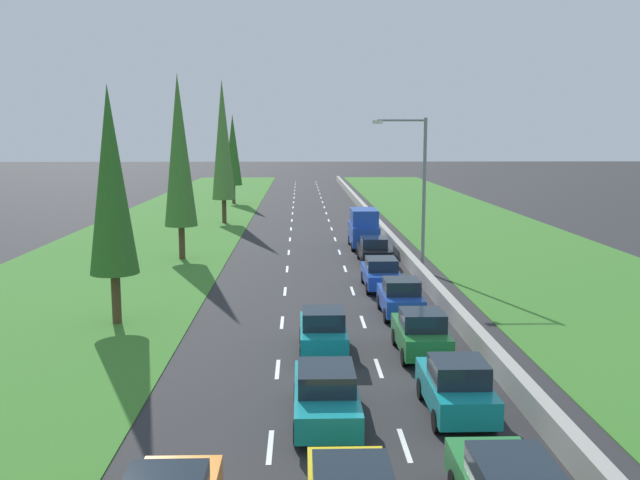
% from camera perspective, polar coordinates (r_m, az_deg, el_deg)
% --- Properties ---
extents(ground_plane, '(300.00, 300.00, 0.00)m').
position_cam_1_polar(ground_plane, '(62.41, -0.77, 1.29)').
color(ground_plane, '#28282B').
rests_on(ground_plane, ground).
extents(grass_verge_left, '(14.00, 140.00, 0.04)m').
position_cam_1_polar(grass_verge_left, '(63.49, -12.26, 1.23)').
color(grass_verge_left, '#387528').
rests_on(grass_verge_left, ground).
extents(grass_verge_right, '(14.00, 140.00, 0.04)m').
position_cam_1_polar(grass_verge_right, '(64.25, 12.14, 1.32)').
color(grass_verge_right, '#387528').
rests_on(grass_verge_right, ground).
extents(median_barrier, '(0.44, 120.00, 0.85)m').
position_cam_1_polar(median_barrier, '(62.70, 4.45, 1.69)').
color(median_barrier, '#9E9B93').
rests_on(median_barrier, ground).
extents(lane_markings, '(3.64, 116.00, 0.01)m').
position_cam_1_polar(lane_markings, '(62.41, -0.77, 1.29)').
color(lane_markings, white).
rests_on(lane_markings, ground).
extents(teal_hatchback_right_lane, '(1.74, 3.90, 1.72)m').
position_cam_1_polar(teal_hatchback_right_lane, '(20.63, 11.18, -11.84)').
color(teal_hatchback_right_lane, teal).
rests_on(teal_hatchback_right_lane, ground).
extents(green_hatchback_right_lane, '(1.74, 3.90, 1.72)m').
position_cam_1_polar(green_hatchback_right_lane, '(25.72, 8.34, -7.61)').
color(green_hatchback_right_lane, '#237A33').
rests_on(green_hatchback_right_lane, ground).
extents(blue_hatchback_right_lane, '(1.74, 3.90, 1.72)m').
position_cam_1_polar(blue_hatchback_right_lane, '(31.05, 6.66, -4.74)').
color(blue_hatchback_right_lane, '#1E47B7').
rests_on(blue_hatchback_right_lane, ground).
extents(teal_sedan_centre_lane, '(1.82, 4.50, 1.64)m').
position_cam_1_polar(teal_sedan_centre_lane, '(19.81, 0.49, -12.62)').
color(teal_sedan_centre_lane, teal).
rests_on(teal_sedan_centre_lane, ground).
extents(blue_sedan_right_lane, '(1.82, 4.50, 1.64)m').
position_cam_1_polar(blue_sedan_right_lane, '(36.44, 5.06, -2.76)').
color(blue_sedan_right_lane, '#1E47B7').
rests_on(blue_sedan_right_lane, ground).
extents(teal_hatchback_centre_lane, '(1.74, 3.90, 1.72)m').
position_cam_1_polar(teal_hatchback_centre_lane, '(25.65, 0.25, -7.56)').
color(teal_hatchback_centre_lane, teal).
rests_on(teal_hatchback_centre_lane, ground).
extents(black_sedan_right_lane, '(1.82, 4.50, 1.64)m').
position_cam_1_polar(black_sedan_right_lane, '(43.69, 4.44, -0.84)').
color(black_sedan_right_lane, black).
rests_on(black_sedan_right_lane, ground).
extents(blue_van_right_lane, '(1.96, 4.90, 2.82)m').
position_cam_1_polar(blue_van_right_lane, '(49.37, 3.62, 0.95)').
color(blue_van_right_lane, '#1E47B7').
rests_on(blue_van_right_lane, ground).
extents(poplar_tree_second, '(2.05, 2.05, 10.10)m').
position_cam_1_polar(poplar_tree_second, '(30.07, -16.88, 4.65)').
color(poplar_tree_second, '#4C3823').
rests_on(poplar_tree_second, ground).
extents(poplar_tree_third, '(2.10, 2.10, 11.89)m').
position_cam_1_polar(poplar_tree_third, '(45.15, -11.56, 7.20)').
color(poplar_tree_third, '#4C3823').
rests_on(poplar_tree_third, ground).
extents(poplar_tree_fourth, '(2.13, 2.13, 13.01)m').
position_cam_1_polar(poplar_tree_fourth, '(63.52, -8.04, 8.17)').
color(poplar_tree_fourth, '#4C3823').
rests_on(poplar_tree_fourth, ground).
extents(poplar_tree_fifth, '(2.06, 2.06, 10.42)m').
position_cam_1_polar(poplar_tree_fifth, '(81.62, -7.21, 7.36)').
color(poplar_tree_fifth, '#4C3823').
rests_on(poplar_tree_fifth, ground).
extents(street_light_mast, '(3.20, 0.28, 9.00)m').
position_cam_1_polar(street_light_mast, '(40.77, 8.13, 4.67)').
color(street_light_mast, gray).
rests_on(street_light_mast, ground).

